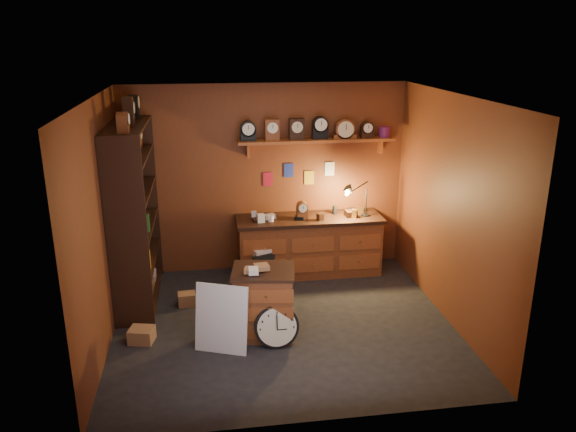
# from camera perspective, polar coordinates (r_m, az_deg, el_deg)

# --- Properties ---
(floor) EXTENTS (4.00, 4.00, 0.00)m
(floor) POSITION_cam_1_polar(r_m,az_deg,el_deg) (6.89, -0.45, -10.94)
(floor) COLOR black
(floor) RESTS_ON ground
(room_shell) EXTENTS (4.02, 3.62, 2.71)m
(room_shell) POSITION_cam_1_polar(r_m,az_deg,el_deg) (6.35, -0.23, 3.28)
(room_shell) COLOR brown
(room_shell) RESTS_ON ground
(shelving_unit) EXTENTS (0.47, 1.60, 2.58)m
(shelving_unit) POSITION_cam_1_polar(r_m,az_deg,el_deg) (7.32, -15.63, 0.80)
(shelving_unit) COLOR black
(shelving_unit) RESTS_ON ground
(workbench) EXTENTS (2.08, 0.66, 1.36)m
(workbench) POSITION_cam_1_polar(r_m,az_deg,el_deg) (8.10, 2.16, -2.67)
(workbench) COLOR brown
(workbench) RESTS_ON ground
(low_cabinet) EXTENTS (0.78, 0.69, 0.89)m
(low_cabinet) POSITION_cam_1_polar(r_m,az_deg,el_deg) (6.51, -2.49, -8.47)
(low_cabinet) COLOR brown
(low_cabinet) RESTS_ON ground
(big_round_clock) EXTENTS (0.50, 0.17, 0.50)m
(big_round_clock) POSITION_cam_1_polar(r_m,az_deg,el_deg) (6.34, -1.16, -11.16)
(big_round_clock) COLOR black
(big_round_clock) RESTS_ON ground
(white_panel) EXTENTS (0.61, 0.36, 0.78)m
(white_panel) POSITION_cam_1_polar(r_m,az_deg,el_deg) (6.44, -6.66, -13.32)
(white_panel) COLOR silver
(white_panel) RESTS_ON ground
(mini_fridge) EXTENTS (0.64, 0.66, 0.52)m
(mini_fridge) POSITION_cam_1_polar(r_m,az_deg,el_deg) (8.02, -2.39, -4.56)
(mini_fridge) COLOR silver
(mini_fridge) RESTS_ON ground
(floor_box_a) EXTENTS (0.31, 0.28, 0.16)m
(floor_box_a) POSITION_cam_1_polar(r_m,az_deg,el_deg) (6.72, -14.64, -11.62)
(floor_box_a) COLOR #986842
(floor_box_a) RESTS_ON ground
(floor_box_b) EXTENTS (0.19, 0.23, 0.11)m
(floor_box_b) POSITION_cam_1_polar(r_m,az_deg,el_deg) (6.92, -6.69, -10.44)
(floor_box_b) COLOR white
(floor_box_b) RESTS_ON ground
(floor_box_c) EXTENTS (0.23, 0.20, 0.16)m
(floor_box_c) POSITION_cam_1_polar(r_m,az_deg,el_deg) (7.42, -10.24, -8.31)
(floor_box_c) COLOR #986842
(floor_box_c) RESTS_ON ground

